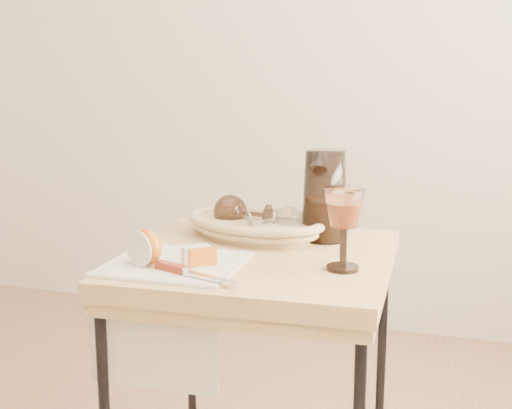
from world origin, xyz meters
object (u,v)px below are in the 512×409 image
(bread_basket, at_px, (255,227))
(apple_half, at_px, (146,247))
(goblet_lying_b, at_px, (272,221))
(wine_goblet, at_px, (344,229))
(tea_towel, at_px, (175,264))
(goblet_lying_a, at_px, (246,213))
(table_knife, at_px, (192,272))
(pitcher, at_px, (325,195))
(side_table, at_px, (259,405))

(bread_basket, bearing_deg, apple_half, -101.34)
(bread_basket, distance_m, goblet_lying_b, 0.06)
(goblet_lying_b, height_order, wine_goblet, wine_goblet)
(tea_towel, height_order, goblet_lying_a, goblet_lying_a)
(tea_towel, distance_m, wine_goblet, 0.37)
(apple_half, bearing_deg, goblet_lying_a, 92.92)
(tea_towel, relative_size, table_knife, 1.41)
(pitcher, bearing_deg, table_knife, -120.91)
(goblet_lying_a, relative_size, pitcher, 0.54)
(goblet_lying_b, bearing_deg, goblet_lying_a, 122.17)
(side_table, xyz_separation_m, bread_basket, (-0.05, 0.14, 0.41))
(goblet_lying_b, xyz_separation_m, apple_half, (-0.19, -0.30, -0.00))
(tea_towel, height_order, apple_half, apple_half)
(pitcher, bearing_deg, wine_goblet, -73.52)
(tea_towel, relative_size, wine_goblet, 1.59)
(bread_basket, xyz_separation_m, apple_half, (-0.15, -0.31, 0.02))
(apple_half, xyz_separation_m, table_knife, (0.12, -0.05, -0.03))
(side_table, xyz_separation_m, apple_half, (-0.20, -0.17, 0.43))
(wine_goblet, bearing_deg, bread_basket, 141.55)
(apple_half, bearing_deg, table_knife, 1.83)
(tea_towel, relative_size, apple_half, 3.36)
(goblet_lying_b, bearing_deg, apple_half, -157.54)
(side_table, relative_size, table_knife, 3.75)
(side_table, distance_m, wine_goblet, 0.52)
(goblet_lying_b, height_order, pitcher, pitcher)
(pitcher, distance_m, wine_goblet, 0.26)
(goblet_lying_b, bearing_deg, tea_towel, -152.31)
(side_table, bearing_deg, goblet_lying_a, 117.70)
(tea_towel, distance_m, goblet_lying_b, 0.30)
(tea_towel, bearing_deg, goblet_lying_a, 76.76)
(tea_towel, height_order, wine_goblet, wine_goblet)
(goblet_lying_a, bearing_deg, pitcher, -169.03)
(side_table, relative_size, tea_towel, 2.66)
(tea_towel, relative_size, goblet_lying_a, 2.02)
(apple_half, bearing_deg, side_table, 63.25)
(bread_basket, bearing_deg, side_table, -55.89)
(wine_goblet, xyz_separation_m, apple_half, (-0.41, -0.11, -0.04))
(bread_basket, distance_m, pitcher, 0.19)
(bread_basket, xyz_separation_m, goblet_lying_b, (0.05, -0.02, 0.02))
(goblet_lying_a, xyz_separation_m, pitcher, (0.20, 0.02, 0.06))
(wine_goblet, bearing_deg, goblet_lying_a, 142.60)
(side_table, height_order, goblet_lying_b, goblet_lying_b)
(goblet_lying_a, distance_m, wine_goblet, 0.37)
(goblet_lying_b, xyz_separation_m, table_knife, (-0.07, -0.34, -0.03))
(apple_half, relative_size, table_knife, 0.42)
(bread_basket, relative_size, wine_goblet, 1.82)
(bread_basket, xyz_separation_m, pitcher, (0.17, 0.03, 0.09))
(goblet_lying_a, xyz_separation_m, apple_half, (-0.12, -0.33, -0.01))
(pitcher, height_order, wine_goblet, pitcher)
(tea_towel, xyz_separation_m, goblet_lying_b, (0.14, 0.26, 0.04))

